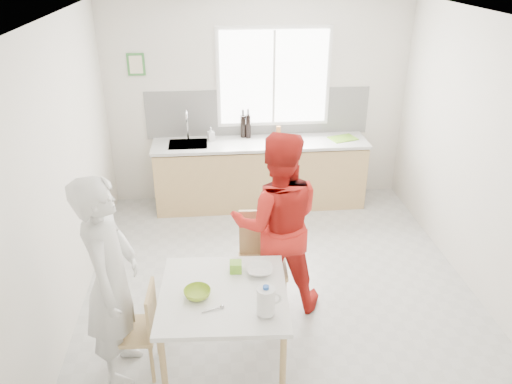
% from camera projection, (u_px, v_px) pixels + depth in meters
% --- Properties ---
extents(ground, '(4.50, 4.50, 0.00)m').
position_uv_depth(ground, '(279.00, 288.00, 5.24)').
color(ground, '#B7B7B2').
rests_on(ground, ground).
extents(room_shell, '(4.50, 4.50, 4.50)m').
position_uv_depth(room_shell, '(283.00, 141.00, 4.52)').
color(room_shell, silver).
rests_on(room_shell, ground).
extents(window, '(1.50, 0.06, 1.30)m').
position_uv_depth(window, '(274.00, 77.00, 6.50)').
color(window, white).
rests_on(window, room_shell).
extents(backsplash, '(3.00, 0.02, 0.65)m').
position_uv_depth(backsplash, '(258.00, 113.00, 6.70)').
color(backsplash, white).
rests_on(backsplash, room_shell).
extents(picture_frame, '(0.22, 0.03, 0.28)m').
position_uv_depth(picture_frame, '(136.00, 64.00, 6.27)').
color(picture_frame, '#3A7F3A').
rests_on(picture_frame, room_shell).
extents(kitchen_counter, '(2.84, 0.64, 1.37)m').
position_uv_depth(kitchen_counter, '(260.00, 176.00, 6.80)').
color(kitchen_counter, tan).
rests_on(kitchen_counter, ground).
extents(dining_table, '(1.06, 1.06, 0.77)m').
position_uv_depth(dining_table, '(224.00, 300.00, 3.98)').
color(dining_table, white).
rests_on(dining_table, ground).
extents(chair_left, '(0.40, 0.40, 0.81)m').
position_uv_depth(chair_left, '(140.00, 326.00, 4.06)').
color(chair_left, tan).
rests_on(chair_left, ground).
extents(chair_far, '(0.48, 0.48, 0.99)m').
position_uv_depth(chair_far, '(262.00, 257.00, 4.79)').
color(chair_far, tan).
rests_on(chair_far, ground).
extents(person_white, '(0.47, 0.68, 1.80)m').
position_uv_depth(person_white, '(111.00, 282.00, 3.85)').
color(person_white, silver).
rests_on(person_white, ground).
extents(person_red, '(0.92, 0.73, 1.81)m').
position_uv_depth(person_red, '(277.00, 224.00, 4.65)').
color(person_red, red).
rests_on(person_red, ground).
extents(bowl_green, '(0.22, 0.22, 0.07)m').
position_uv_depth(bowl_green, '(197.00, 293.00, 3.87)').
color(bowl_green, '#96BD2B').
rests_on(bowl_green, dining_table).
extents(bowl_white, '(0.24, 0.24, 0.05)m').
position_uv_depth(bowl_white, '(260.00, 270.00, 4.16)').
color(bowl_white, white).
rests_on(bowl_white, dining_table).
extents(milk_jug, '(0.19, 0.14, 0.24)m').
position_uv_depth(milk_jug, '(266.00, 300.00, 3.64)').
color(milk_jug, white).
rests_on(milk_jug, dining_table).
extents(green_box, '(0.11, 0.11, 0.09)m').
position_uv_depth(green_box, '(236.00, 267.00, 4.18)').
color(green_box, '#79C22C').
rests_on(green_box, dining_table).
extents(spoon, '(0.16, 0.06, 0.01)m').
position_uv_depth(spoon, '(212.00, 309.00, 3.74)').
color(spoon, '#A5A5AA').
rests_on(spoon, dining_table).
extents(cutting_board, '(0.41, 0.35, 0.01)m').
position_uv_depth(cutting_board, '(343.00, 138.00, 6.67)').
color(cutting_board, '#72B429').
rests_on(cutting_board, kitchen_counter).
extents(wine_bottle_a, '(0.07, 0.07, 0.32)m').
position_uv_depth(wine_bottle_a, '(248.00, 126.00, 6.65)').
color(wine_bottle_a, black).
rests_on(wine_bottle_a, kitchen_counter).
extents(wine_bottle_b, '(0.07, 0.07, 0.30)m').
position_uv_depth(wine_bottle_b, '(243.00, 126.00, 6.67)').
color(wine_bottle_b, black).
rests_on(wine_bottle_b, kitchen_counter).
extents(jar_amber, '(0.06, 0.06, 0.16)m').
position_uv_depth(jar_amber, '(278.00, 132.00, 6.68)').
color(jar_amber, brown).
rests_on(jar_amber, kitchen_counter).
extents(soap_bottle, '(0.10, 0.10, 0.18)m').
position_uv_depth(soap_bottle, '(211.00, 134.00, 6.57)').
color(soap_bottle, '#999999').
rests_on(soap_bottle, kitchen_counter).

